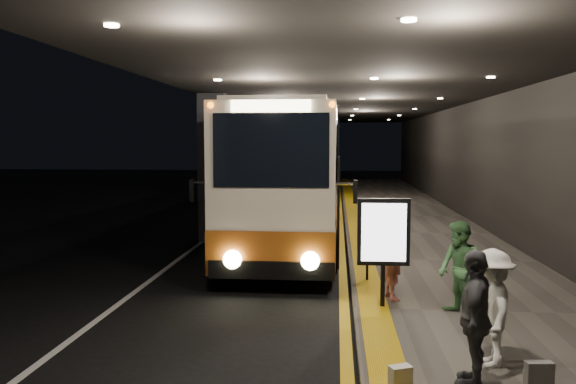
{
  "coord_description": "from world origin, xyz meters",
  "views": [
    {
      "loc": [
        2.2,
        -12.64,
        3.0
      ],
      "look_at": [
        0.95,
        1.66,
        1.7
      ],
      "focal_mm": 35.0,
      "sensor_mm": 36.0,
      "label": 1
    }
  ],
  "objects_px": {
    "stanchion_post": "(367,256)",
    "passenger_waiting_green": "(459,269)",
    "bag_plain": "(400,379)",
    "coach_main": "(295,182)",
    "info_sign": "(384,234)",
    "bag_polka": "(539,377)",
    "coach_second": "(312,165)",
    "passenger_waiting_white": "(492,307)",
    "passenger_waiting_grey": "(475,318)",
    "passenger_boarding": "(392,253)"
  },
  "relations": [
    {
      "from": "coach_main",
      "to": "stanchion_post",
      "type": "xyz_separation_m",
      "value": [
        1.87,
        -5.0,
        -1.15
      ]
    },
    {
      "from": "coach_second",
      "to": "passenger_boarding",
      "type": "height_order",
      "value": "coach_second"
    },
    {
      "from": "passenger_waiting_white",
      "to": "bag_polka",
      "type": "bearing_deg",
      "value": 28.69
    },
    {
      "from": "passenger_waiting_green",
      "to": "bag_polka",
      "type": "height_order",
      "value": "passenger_waiting_green"
    },
    {
      "from": "bag_polka",
      "to": "coach_second",
      "type": "bearing_deg",
      "value": 98.58
    },
    {
      "from": "coach_second",
      "to": "bag_polka",
      "type": "relative_size",
      "value": 31.0
    },
    {
      "from": "passenger_boarding",
      "to": "bag_plain",
      "type": "relative_size",
      "value": 5.48
    },
    {
      "from": "coach_main",
      "to": "passenger_waiting_grey",
      "type": "relative_size",
      "value": 7.52
    },
    {
      "from": "stanchion_post",
      "to": "passenger_boarding",
      "type": "bearing_deg",
      "value": -74.08
    },
    {
      "from": "bag_plain",
      "to": "stanchion_post",
      "type": "distance_m",
      "value": 5.19
    },
    {
      "from": "bag_polka",
      "to": "info_sign",
      "type": "height_order",
      "value": "info_sign"
    },
    {
      "from": "stanchion_post",
      "to": "passenger_waiting_grey",
      "type": "bearing_deg",
      "value": -78.82
    },
    {
      "from": "bag_plain",
      "to": "passenger_waiting_green",
      "type": "bearing_deg",
      "value": 66.59
    },
    {
      "from": "coach_main",
      "to": "bag_polka",
      "type": "height_order",
      "value": "coach_main"
    },
    {
      "from": "coach_second",
      "to": "passenger_waiting_white",
      "type": "height_order",
      "value": "coach_second"
    },
    {
      "from": "bag_polka",
      "to": "coach_main",
      "type": "bearing_deg",
      "value": 109.35
    },
    {
      "from": "passenger_waiting_grey",
      "to": "passenger_waiting_white",
      "type": "bearing_deg",
      "value": 167.94
    },
    {
      "from": "bag_plain",
      "to": "info_sign",
      "type": "height_order",
      "value": "info_sign"
    },
    {
      "from": "stanchion_post",
      "to": "passenger_waiting_green",
      "type": "bearing_deg",
      "value": -59.37
    },
    {
      "from": "passenger_waiting_grey",
      "to": "bag_plain",
      "type": "height_order",
      "value": "passenger_waiting_grey"
    },
    {
      "from": "info_sign",
      "to": "passenger_waiting_white",
      "type": "bearing_deg",
      "value": -65.29
    },
    {
      "from": "bag_plain",
      "to": "stanchion_post",
      "type": "xyz_separation_m",
      "value": [
        -0.1,
        5.18,
        0.36
      ]
    },
    {
      "from": "bag_polka",
      "to": "stanchion_post",
      "type": "xyz_separation_m",
      "value": [
        -1.66,
        5.06,
        0.33
      ]
    },
    {
      "from": "info_sign",
      "to": "bag_polka",
      "type": "bearing_deg",
      "value": -66.13
    },
    {
      "from": "bag_plain",
      "to": "stanchion_post",
      "type": "height_order",
      "value": "stanchion_post"
    },
    {
      "from": "bag_polka",
      "to": "passenger_boarding",
      "type": "bearing_deg",
      "value": 108.98
    },
    {
      "from": "passenger_waiting_white",
      "to": "stanchion_post",
      "type": "height_order",
      "value": "passenger_waiting_white"
    },
    {
      "from": "passenger_waiting_green",
      "to": "coach_main",
      "type": "bearing_deg",
      "value": -177.0
    },
    {
      "from": "passenger_waiting_grey",
      "to": "stanchion_post",
      "type": "relative_size",
      "value": 1.58
    },
    {
      "from": "coach_main",
      "to": "passenger_waiting_grey",
      "type": "distance_m",
      "value": 10.35
    },
    {
      "from": "coach_second",
      "to": "bag_polka",
      "type": "bearing_deg",
      "value": -79.75
    },
    {
      "from": "coach_second",
      "to": "passenger_boarding",
      "type": "relative_size",
      "value": 6.7
    },
    {
      "from": "passenger_boarding",
      "to": "bag_polka",
      "type": "bearing_deg",
      "value": -175.55
    },
    {
      "from": "coach_main",
      "to": "bag_plain",
      "type": "height_order",
      "value": "coach_main"
    },
    {
      "from": "coach_main",
      "to": "info_sign",
      "type": "bearing_deg",
      "value": -73.12
    },
    {
      "from": "coach_main",
      "to": "stanchion_post",
      "type": "relative_size",
      "value": 11.9
    },
    {
      "from": "coach_second",
      "to": "bag_plain",
      "type": "bearing_deg",
      "value": -83.42
    },
    {
      "from": "info_sign",
      "to": "passenger_waiting_green",
      "type": "bearing_deg",
      "value": -21.48
    },
    {
      "from": "coach_second",
      "to": "info_sign",
      "type": "xyz_separation_m",
      "value": [
        2.15,
        -20.94,
        -0.28
      ]
    },
    {
      "from": "coach_second",
      "to": "passenger_waiting_white",
      "type": "xyz_separation_m",
      "value": [
        3.32,
        -23.36,
        -0.8
      ]
    },
    {
      "from": "passenger_waiting_white",
      "to": "passenger_waiting_grey",
      "type": "relative_size",
      "value": 0.93
    },
    {
      "from": "coach_second",
      "to": "stanchion_post",
      "type": "bearing_deg",
      "value": -82.4
    },
    {
      "from": "passenger_waiting_grey",
      "to": "stanchion_post",
      "type": "height_order",
      "value": "passenger_waiting_grey"
    },
    {
      "from": "passenger_waiting_grey",
      "to": "info_sign",
      "type": "xyz_separation_m",
      "value": [
        -0.8,
        3.07,
        0.46
      ]
    },
    {
      "from": "passenger_waiting_green",
      "to": "passenger_waiting_white",
      "type": "relative_size",
      "value": 1.05
    },
    {
      "from": "passenger_boarding",
      "to": "info_sign",
      "type": "distance_m",
      "value": 0.71
    },
    {
      "from": "coach_main",
      "to": "bag_polka",
      "type": "relative_size",
      "value": 33.23
    },
    {
      "from": "passenger_waiting_grey",
      "to": "info_sign",
      "type": "height_order",
      "value": "info_sign"
    },
    {
      "from": "passenger_waiting_grey",
      "to": "stanchion_post",
      "type": "distance_m",
      "value": 5.02
    },
    {
      "from": "passenger_waiting_green",
      "to": "bag_plain",
      "type": "height_order",
      "value": "passenger_waiting_green"
    }
  ]
}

